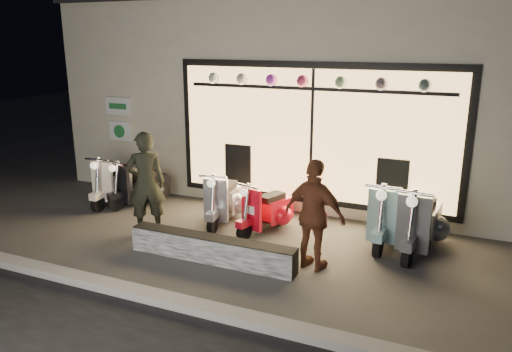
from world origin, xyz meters
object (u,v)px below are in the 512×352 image
(scooter_silver, at_px, (225,199))
(scooter_red, at_px, (270,210))
(graffiti_barrier, at_px, (212,249))
(woman, at_px, (315,215))
(man, at_px, (146,183))

(scooter_silver, relative_size, scooter_red, 1.08)
(graffiti_barrier, height_order, woman, woman)
(scooter_silver, distance_m, scooter_red, 0.95)
(scooter_red, xyz_separation_m, woman, (1.17, -1.18, 0.46))
(scooter_silver, xyz_separation_m, man, (-0.94, -1.12, 0.50))
(scooter_red, height_order, man, man)
(graffiti_barrier, distance_m, scooter_silver, 1.83)
(scooter_red, bearing_deg, man, -134.23)
(scooter_silver, height_order, man, man)
(woman, bearing_deg, man, 10.36)
(scooter_red, relative_size, man, 0.71)
(graffiti_barrier, xyz_separation_m, woman, (1.48, 0.40, 0.62))
(scooter_silver, height_order, woman, woman)
(woman, bearing_deg, scooter_silver, -17.81)
(scooter_silver, height_order, scooter_red, scooter_silver)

